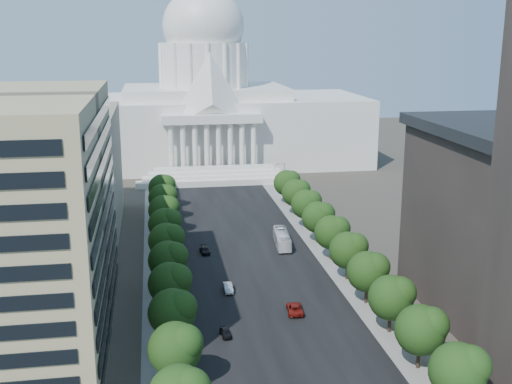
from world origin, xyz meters
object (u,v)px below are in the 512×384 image
car_dark_a (225,333)px  car_silver (228,288)px  car_red (295,308)px  city_bus (282,239)px  car_dark_b (205,250)px

car_dark_a → car_silver: bearing=76.1°
car_red → city_bus: 36.87m
city_bus → car_silver: bearing=-117.2°
city_bus → car_dark_a: bearing=-107.9°
car_silver → car_dark_b: (-2.62, 22.85, -0.08)m
car_dark_a → city_bus: (18.40, 43.67, 1.13)m
car_silver → car_red: car_red is taller
car_silver → car_dark_b: car_silver is taller
car_dark_a → car_silver: 18.84m
car_silver → car_red: (10.66, -11.49, 0.04)m
car_silver → city_bus: 29.57m
car_red → car_dark_a: bearing=34.0°
city_bus → car_dark_b: bearing=-168.3°
car_silver → car_dark_b: bearing=96.2°
car_dark_a → car_dark_b: bearing=84.2°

